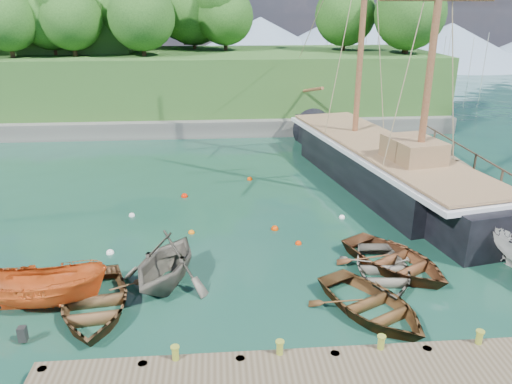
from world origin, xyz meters
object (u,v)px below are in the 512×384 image
rowboat_2 (371,314)px  rowboat_3 (382,278)px  rowboat_4 (394,269)px  rowboat_0 (95,312)px  rowboat_1 (167,284)px  schooner (381,168)px  motorboat_orange (47,307)px

rowboat_2 → rowboat_3: 2.59m
rowboat_2 → rowboat_4: bearing=30.9°
rowboat_0 → rowboat_2: size_ratio=1.05×
rowboat_1 → schooner: 15.57m
rowboat_1 → motorboat_orange: 4.31m
rowboat_0 → rowboat_1: 2.89m
rowboat_3 → rowboat_2: bearing=-109.9°
rowboat_1 → schooner: size_ratio=0.16×
rowboat_0 → rowboat_1: (2.35, 1.68, 0.00)m
rowboat_3 → motorboat_orange: 12.59m
rowboat_1 → rowboat_4: (9.17, 0.43, 0.00)m
rowboat_0 → schooner: schooner is taller
rowboat_4 → rowboat_1: bearing=151.4°
rowboat_4 → rowboat_3: bearing=-169.4°
rowboat_2 → motorboat_orange: 11.49m
rowboat_4 → schooner: 10.18m
rowboat_0 → rowboat_3: bearing=0.3°
rowboat_0 → rowboat_2: (9.65, -0.89, 0.00)m
rowboat_2 → motorboat_orange: (-11.42, 1.29, 0.00)m
rowboat_2 → motorboat_orange: motorboat_orange is taller
rowboat_1 → rowboat_3: (8.43, -0.23, 0.00)m
rowboat_4 → schooner: (2.51, 9.81, 1.04)m
rowboat_1 → rowboat_3: rowboat_1 is taller
rowboat_0 → schooner: size_ratio=0.19×
motorboat_orange → schooner: schooner is taller
rowboat_2 → rowboat_4: rowboat_4 is taller
rowboat_1 → rowboat_2: (7.30, -2.57, 0.00)m
motorboat_orange → rowboat_3: bearing=-84.8°
rowboat_1 → motorboat_orange: size_ratio=0.94×
rowboat_1 → rowboat_2: size_ratio=0.93×
schooner → rowboat_2: bearing=-120.0°
rowboat_2 → rowboat_3: (1.13, 2.34, 0.00)m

